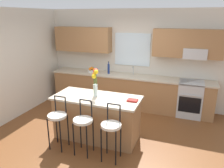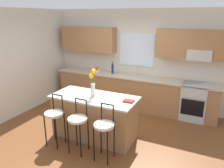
{
  "view_description": "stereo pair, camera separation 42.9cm",
  "coord_description": "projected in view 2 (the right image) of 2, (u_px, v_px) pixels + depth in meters",
  "views": [
    {
      "loc": [
        1.58,
        -3.97,
        2.51
      ],
      "look_at": [
        -0.08,
        0.55,
        1.0
      ],
      "focal_mm": 35.0,
      "sensor_mm": 36.0,
      "label": 1
    },
    {
      "loc": [
        1.98,
        -3.8,
        2.51
      ],
      "look_at": [
        -0.08,
        0.55,
        1.0
      ],
      "focal_mm": 35.0,
      "sensor_mm": 36.0,
      "label": 2
    }
  ],
  "objects": [
    {
      "name": "sink_faucet",
      "position": [
        137.0,
        70.0,
        6.08
      ],
      "size": [
        0.02,
        0.13,
        0.23
      ],
      "color": "#B7BABC",
      "rests_on": "counter_run"
    },
    {
      "name": "bar_stool_middle",
      "position": [
        78.0,
        121.0,
        4.05
      ],
      "size": [
        0.36,
        0.36,
        1.04
      ],
      "color": "black",
      "rests_on": "ground"
    },
    {
      "name": "counter_run",
      "position": [
        132.0,
        91.0,
        6.17
      ],
      "size": [
        4.56,
        0.64,
        0.92
      ],
      "color": "#996B42",
      "rests_on": "ground"
    },
    {
      "name": "bar_stool_near",
      "position": [
        54.0,
        116.0,
        4.28
      ],
      "size": [
        0.36,
        0.36,
        1.04
      ],
      "color": "black",
      "rests_on": "ground"
    },
    {
      "name": "cookbook",
      "position": [
        129.0,
        101.0,
        4.22
      ],
      "size": [
        0.2,
        0.15,
        0.03
      ],
      "primitive_type": "cube",
      "color": "maroon",
      "rests_on": "kitchen_island"
    },
    {
      "name": "bottle_olive_oil",
      "position": [
        113.0,
        69.0,
        6.23
      ],
      "size": [
        0.06,
        0.06,
        0.35
      ],
      "color": "navy",
      "rests_on": "counter_run"
    },
    {
      "name": "ground_plane",
      "position": [
        105.0,
        134.0,
        4.84
      ],
      "size": [
        14.0,
        14.0,
        0.0
      ],
      "primitive_type": "plane",
      "color": "brown"
    },
    {
      "name": "bar_stool_far",
      "position": [
        104.0,
        128.0,
        3.83
      ],
      "size": [
        0.36,
        0.36,
        1.04
      ],
      "color": "black",
      "rests_on": "ground"
    },
    {
      "name": "back_wall_assembly",
      "position": [
        138.0,
        53.0,
        6.09
      ],
      "size": [
        5.6,
        0.5,
        2.7
      ],
      "color": "beige",
      "rests_on": "ground"
    },
    {
      "name": "oven_range",
      "position": [
        194.0,
        101.0,
        5.47
      ],
      "size": [
        0.6,
        0.64,
        0.92
      ],
      "color": "#B7BABC",
      "rests_on": "ground"
    },
    {
      "name": "wall_left",
      "position": [
        23.0,
        62.0,
        5.74
      ],
      "size": [
        0.12,
        4.6,
        2.7
      ],
      "primitive_type": "cube",
      "color": "beige",
      "rests_on": "ground"
    },
    {
      "name": "fruit_bowl_oranges",
      "position": [
        96.0,
        70.0,
        6.48
      ],
      "size": [
        0.24,
        0.24,
        0.16
      ],
      "color": "silver",
      "rests_on": "counter_run"
    },
    {
      "name": "kitchen_island",
      "position": [
        95.0,
        117.0,
        4.64
      ],
      "size": [
        1.79,
        0.81,
        0.92
      ],
      "color": "#996B42",
      "rests_on": "ground"
    },
    {
      "name": "flower_vase",
      "position": [
        93.0,
        80.0,
        4.44
      ],
      "size": [
        0.13,
        0.18,
        0.58
      ],
      "color": "silver",
      "rests_on": "kitchen_island"
    }
  ]
}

